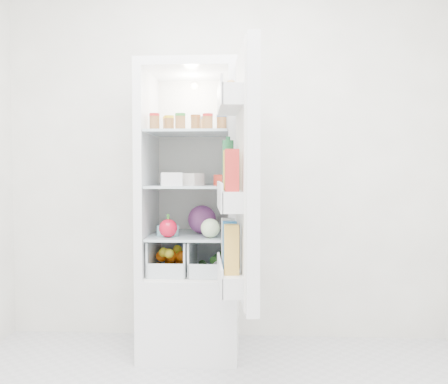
# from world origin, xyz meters

# --- Properties ---
(room_walls) EXTENTS (3.02, 3.02, 2.61)m
(room_walls) POSITION_xyz_m (0.00, 0.00, 1.59)
(room_walls) COLOR beige
(room_walls) RESTS_ON ground
(refrigerator) EXTENTS (0.60, 0.60, 1.80)m
(refrigerator) POSITION_xyz_m (-0.20, 1.25, 0.67)
(refrigerator) COLOR white
(refrigerator) RESTS_ON ground
(shelf_low) EXTENTS (0.49, 0.53, 0.01)m
(shelf_low) POSITION_xyz_m (-0.20, 1.19, 0.74)
(shelf_low) COLOR silver
(shelf_low) RESTS_ON refrigerator
(shelf_mid) EXTENTS (0.49, 0.53, 0.02)m
(shelf_mid) POSITION_xyz_m (-0.20, 1.19, 1.05)
(shelf_mid) COLOR silver
(shelf_mid) RESTS_ON refrigerator
(shelf_top) EXTENTS (0.49, 0.53, 0.02)m
(shelf_top) POSITION_xyz_m (-0.20, 1.19, 1.38)
(shelf_top) COLOR silver
(shelf_top) RESTS_ON refrigerator
(crisper_left) EXTENTS (0.23, 0.46, 0.22)m
(crisper_left) POSITION_xyz_m (-0.32, 1.19, 0.61)
(crisper_left) COLOR silver
(crisper_left) RESTS_ON refrigerator
(crisper_right) EXTENTS (0.23, 0.46, 0.22)m
(crisper_right) POSITION_xyz_m (-0.08, 1.19, 0.61)
(crisper_right) COLOR silver
(crisper_right) RESTS_ON refrigerator
(condiment_jars) EXTENTS (0.46, 0.34, 0.08)m
(condiment_jars) POSITION_xyz_m (-0.21, 1.13, 1.43)
(condiment_jars) COLOR #B21919
(condiment_jars) RESTS_ON shelf_top
(squeeze_bottle) EXTENTS (0.06, 0.06, 0.16)m
(squeeze_bottle) POSITION_xyz_m (0.01, 1.18, 1.47)
(squeeze_bottle) COLOR silver
(squeeze_bottle) RESTS_ON shelf_top
(tub_white) EXTENTS (0.15, 0.15, 0.08)m
(tub_white) POSITION_xyz_m (-0.29, 1.00, 1.10)
(tub_white) COLOR silver
(tub_white) RESTS_ON shelf_mid
(tub_cream) EXTENTS (0.17, 0.17, 0.07)m
(tub_cream) POSITION_xyz_m (-0.19, 1.13, 1.09)
(tub_cream) COLOR white
(tub_cream) RESTS_ON shelf_mid
(tin_red) EXTENTS (0.12, 0.12, 0.06)m
(tin_red) POSITION_xyz_m (-0.01, 1.15, 1.09)
(tin_red) COLOR red
(tin_red) RESTS_ON shelf_mid
(foil_tray) EXTENTS (0.19, 0.17, 0.04)m
(foil_tray) POSITION_xyz_m (-0.23, 1.36, 1.08)
(foil_tray) COLOR silver
(foil_tray) RESTS_ON shelf_mid
(red_cabbage) EXTENTS (0.18, 0.18, 0.18)m
(red_cabbage) POSITION_xyz_m (-0.13, 1.22, 0.84)
(red_cabbage) COLOR #501B4C
(red_cabbage) RESTS_ON shelf_low
(bell_pepper) EXTENTS (0.11, 0.11, 0.11)m
(bell_pepper) POSITION_xyz_m (-0.32, 1.03, 0.80)
(bell_pepper) COLOR red
(bell_pepper) RESTS_ON shelf_low
(mushroom_bowl) EXTENTS (0.15, 0.15, 0.06)m
(mushroom_bowl) POSITION_xyz_m (-0.33, 1.11, 0.78)
(mushroom_bowl) COLOR #93CEDC
(mushroom_bowl) RESTS_ON shelf_low
(salad_bag) EXTENTS (0.11, 0.11, 0.11)m
(salad_bag) POSITION_xyz_m (-0.06, 1.03, 0.80)
(salad_bag) COLOR beige
(salad_bag) RESTS_ON shelf_low
(citrus_pile) EXTENTS (0.20, 0.31, 0.16)m
(citrus_pile) POSITION_xyz_m (-0.32, 1.17, 0.58)
(citrus_pile) COLOR #FE5D0D
(citrus_pile) RESTS_ON refrigerator
(veg_pile) EXTENTS (0.16, 0.30, 0.10)m
(veg_pile) POSITION_xyz_m (-0.07, 1.18, 0.56)
(veg_pile) COLOR #1A4717
(veg_pile) RESTS_ON refrigerator
(fridge_door) EXTENTS (0.23, 0.60, 1.30)m
(fridge_door) POSITION_xyz_m (0.13, 0.61, 1.09)
(fridge_door) COLOR white
(fridge_door) RESTS_ON refrigerator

